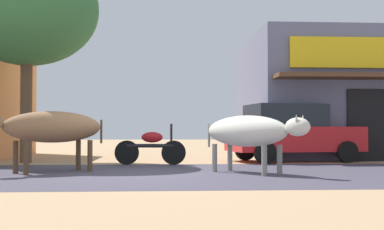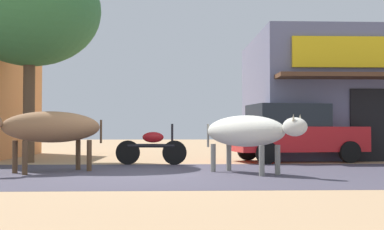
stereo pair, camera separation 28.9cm
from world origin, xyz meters
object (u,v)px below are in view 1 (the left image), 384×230
at_px(parked_hatchback_car, 291,132).
at_px(cow_far_dark, 248,132).
at_px(cow_near_brown, 51,128).
at_px(roadside_tree, 27,9).
at_px(parked_motorcycle, 151,147).

xyz_separation_m(parked_hatchback_car, cow_far_dark, (-1.95, -4.06, 0.03)).
height_order(cow_near_brown, cow_far_dark, cow_near_brown).
relative_size(roadside_tree, parked_hatchback_car, 1.50).
distance_m(parked_motorcycle, cow_near_brown, 3.21).
bearing_deg(cow_near_brown, roadside_tree, 111.98).
xyz_separation_m(roadside_tree, parked_motorcycle, (3.47, -1.04, -3.80)).
height_order(parked_hatchback_car, parked_motorcycle, parked_hatchback_car).
height_order(roadside_tree, cow_far_dark, roadside_tree).
relative_size(parked_motorcycle, cow_far_dark, 0.77).
relative_size(roadside_tree, parked_motorcycle, 3.16).
xyz_separation_m(roadside_tree, cow_far_dark, (5.54, -3.91, -3.40)).
height_order(parked_motorcycle, cow_far_dark, cow_far_dark).
bearing_deg(cow_far_dark, parked_hatchback_car, 64.28).
distance_m(parked_hatchback_car, parked_motorcycle, 4.20).
height_order(roadside_tree, parked_hatchback_car, roadside_tree).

